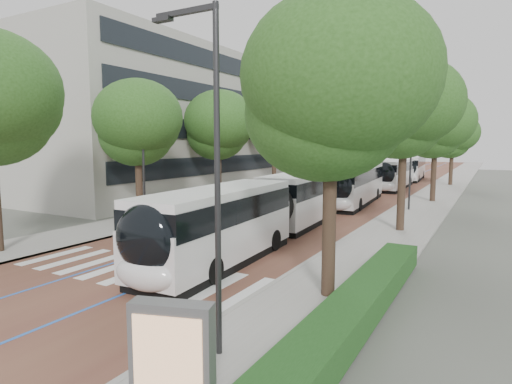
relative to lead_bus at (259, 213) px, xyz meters
The scene contains 21 objects.
ground 7.84m from the lead_bus, 106.47° to the right, with size 160.00×160.00×0.00m, color #51544C.
road 32.76m from the lead_bus, 93.81° to the left, with size 11.00×140.00×0.02m, color #573027.
sidewalk_left 34.09m from the lead_bus, 106.51° to the left, with size 4.00×140.00×0.12m, color gray.
sidewalk_right 33.12m from the lead_bus, 80.73° to the left, with size 4.00×140.00×0.12m, color gray.
kerb_left 33.60m from the lead_bus, 103.39° to the left, with size 0.20×140.00×0.14m, color gray.
kerb_right 32.86m from the lead_bus, 84.01° to the left, with size 0.20×140.00×0.14m, color gray.
zebra_crossing 6.84m from the lead_bus, 107.26° to the right, with size 10.55×3.60×0.01m.
lane_line_left 32.90m from the lead_bus, 96.59° to the left, with size 0.12×126.00×0.01m, color blue.
lane_line_right 32.69m from the lead_bus, 91.01° to the left, with size 0.12×126.00×0.01m, color blue.
office_building 30.39m from the lead_bus, 136.36° to the left, with size 18.11×40.00×14.00m.
hedge 10.16m from the lead_bus, 46.72° to the right, with size 1.20×14.00×0.80m, color #1B4518.
streetlight_near 11.71m from the lead_bus, 66.76° to the right, with size 1.82×0.20×8.00m.
streetlight_far 15.64m from the lead_bus, 73.12° to the left, with size 1.82×0.20×8.00m.
lamp_post_left 8.67m from the lead_bus, behind, with size 0.14×0.14×8.00m, color #29292B.
trees_left 19.83m from the lead_bus, 120.31° to the left, with size 6.27×61.01×9.61m.
trees_right 14.60m from the lead_bus, 66.46° to the left, with size 6.04×47.67×9.12m.
lead_bus is the anchor object (origin of this frame).
bus_queued_0 15.87m from the lead_bus, 89.81° to the left, with size 3.34×12.54×3.20m.
bus_queued_1 29.88m from the lead_bus, 89.35° to the left, with size 2.83×12.46×3.20m.
bus_queued_2 42.46m from the lead_bus, 89.78° to the left, with size 3.29×12.53×3.20m.
ad_panel 14.94m from the lead_bus, 66.11° to the right, with size 1.31×0.71×2.63m.
Camera 1 is at (12.28, -10.97, 5.09)m, focal length 30.00 mm.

